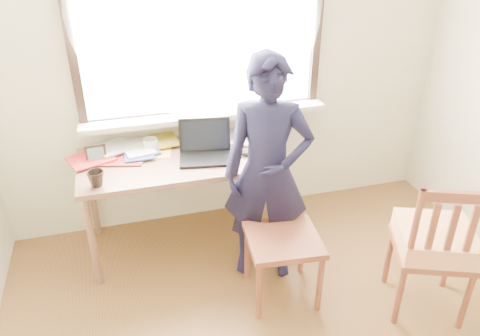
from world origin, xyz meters
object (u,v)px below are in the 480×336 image
object	(u,v)px
mug_white	(151,144)
mug_dark	(96,179)
person	(267,173)
desk	(179,167)
laptop	(205,149)
side_chair	(435,242)
work_chair	(283,246)

from	to	relation	value
mug_white	mug_dark	bearing A→B (deg)	-133.02
person	desk	bearing A→B (deg)	157.92
mug_dark	laptop	bearing A→B (deg)	15.91
mug_white	side_chair	distance (m)	2.01
laptop	desk	bearing A→B (deg)	171.66
side_chair	person	xyz separation A→B (m)	(-0.86, 0.64, 0.27)
desk	mug_dark	distance (m)	0.62
laptop	mug_white	distance (m)	0.41
laptop	person	distance (m)	0.53
laptop	person	size ratio (longest dim) A/B	0.26
laptop	person	bearing A→B (deg)	-52.31
side_chair	person	world-z (taller)	person
desk	person	bearing A→B (deg)	-40.86
laptop	side_chair	bearing A→B (deg)	-41.71
desk	laptop	world-z (taller)	laptop
mug_dark	work_chair	bearing A→B (deg)	-24.15
mug_white	laptop	bearing A→B (deg)	-29.20
work_chair	person	world-z (taller)	person
side_chair	person	size ratio (longest dim) A/B	0.63
desk	mug_dark	bearing A→B (deg)	-156.50
mug_dark	person	size ratio (longest dim) A/B	0.07
mug_dark	side_chair	world-z (taller)	side_chair
work_chair	person	size ratio (longest dim) A/B	0.32
laptop	side_chair	xyz separation A→B (m)	(1.19, -1.06, -0.29)
desk	side_chair	size ratio (longest dim) A/B	1.41
desk	mug_dark	size ratio (longest dim) A/B	12.72
desk	laptop	distance (m)	0.24
laptop	person	xyz separation A→B (m)	(0.32, -0.42, -0.02)
desk	work_chair	world-z (taller)	desk
laptop	side_chair	world-z (taller)	laptop
mug_white	work_chair	world-z (taller)	mug_white
laptop	side_chair	size ratio (longest dim) A/B	0.42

